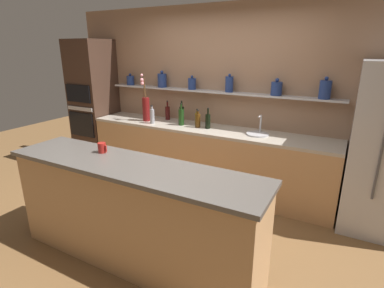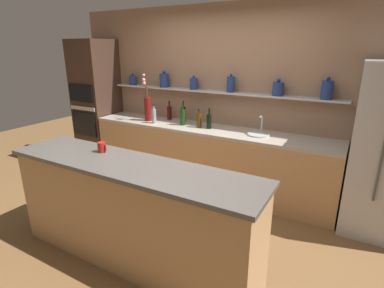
% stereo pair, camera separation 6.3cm
% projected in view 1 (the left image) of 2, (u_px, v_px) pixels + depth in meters
% --- Properties ---
extents(ground_plane, '(12.00, 12.00, 0.00)m').
position_uv_depth(ground_plane, '(167.00, 230.00, 3.46)').
color(ground_plane, brown).
extents(back_wall_unit, '(5.20, 0.28, 2.60)m').
position_uv_depth(back_wall_unit, '(224.00, 98.00, 4.40)').
color(back_wall_unit, '#937056').
rests_on(back_wall_unit, ground_plane).
extents(back_counter_unit, '(3.64, 0.62, 0.92)m').
position_uv_depth(back_counter_unit, '(205.00, 158.00, 4.42)').
color(back_counter_unit, tan).
rests_on(back_counter_unit, ground_plane).
extents(island_counter, '(2.55, 0.61, 1.02)m').
position_uv_depth(island_counter, '(133.00, 214.00, 2.83)').
color(island_counter, tan).
rests_on(island_counter, ground_plane).
extents(oven_tower, '(0.63, 0.64, 2.15)m').
position_uv_depth(oven_tower, '(94.00, 104.00, 5.21)').
color(oven_tower, '#3D281E').
rests_on(oven_tower, ground_plane).
extents(flower_vase, '(0.14, 0.13, 0.72)m').
position_uv_depth(flower_vase, '(146.00, 106.00, 4.61)').
color(flower_vase, maroon).
rests_on(flower_vase, back_counter_unit).
extents(sink_fixture, '(0.29, 0.29, 0.25)m').
position_uv_depth(sink_fixture, '(258.00, 133.00, 3.93)').
color(sink_fixture, '#B7B7BC').
rests_on(sink_fixture, back_counter_unit).
extents(bottle_wine_0, '(0.07, 0.07, 0.29)m').
position_uv_depth(bottle_wine_0, '(208.00, 121.00, 4.21)').
color(bottle_wine_0, black).
rests_on(bottle_wine_0, back_counter_unit).
extents(bottle_oil_1, '(0.06, 0.06, 0.23)m').
position_uv_depth(bottle_oil_1, '(197.00, 118.00, 4.44)').
color(bottle_oil_1, brown).
rests_on(bottle_oil_1, back_counter_unit).
extents(bottle_wine_2, '(0.07, 0.07, 0.30)m').
position_uv_depth(bottle_wine_2, '(168.00, 113.00, 4.73)').
color(bottle_wine_2, '#380C0C').
rests_on(bottle_wine_2, back_counter_unit).
extents(bottle_wine_3, '(0.08, 0.08, 0.33)m').
position_uv_depth(bottle_wine_3, '(181.00, 117.00, 4.39)').
color(bottle_wine_3, '#193814').
rests_on(bottle_wine_3, back_counter_unit).
extents(bottle_spirit_4, '(0.07, 0.07, 0.27)m').
position_uv_depth(bottle_spirit_4, '(152.00, 116.00, 4.49)').
color(bottle_spirit_4, gray).
rests_on(bottle_spirit_4, back_counter_unit).
extents(bottle_spirit_5, '(0.07, 0.07, 0.25)m').
position_uv_depth(bottle_spirit_5, '(198.00, 120.00, 4.26)').
color(bottle_spirit_5, '#4C2D0C').
rests_on(bottle_spirit_5, back_counter_unit).
extents(bottle_wine_6, '(0.07, 0.07, 0.33)m').
position_uv_depth(bottle_wine_6, '(182.00, 114.00, 4.56)').
color(bottle_wine_6, black).
rests_on(bottle_wine_6, back_counter_unit).
extents(coffee_mug, '(0.10, 0.08, 0.10)m').
position_uv_depth(coffee_mug, '(102.00, 148.00, 2.95)').
color(coffee_mug, maroon).
rests_on(coffee_mug, island_counter).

